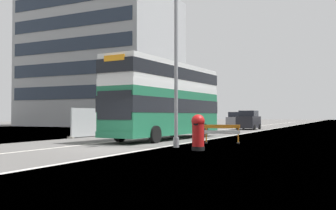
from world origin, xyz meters
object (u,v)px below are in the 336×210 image
roadworks_barrier (222,132)px  car_receding_mid (236,120)px  red_pillar_postbox (198,131)px  car_oncoming_near (249,121)px  double_decker_bus (167,99)px  lamppost_foreground (176,68)px

roadworks_barrier → car_receding_mid: 32.31m
car_receding_mid → roadworks_barrier: bearing=-75.5°
red_pillar_postbox → roadworks_barrier: size_ratio=0.83×
red_pillar_postbox → car_receding_mid: bearing=103.2°
car_oncoming_near → red_pillar_postbox: bearing=-80.7°
roadworks_barrier → double_decker_bus: bearing=155.1°
red_pillar_postbox → car_oncoming_near: 27.03m
car_oncoming_near → double_decker_bus: bearing=-91.5°
lamppost_foreground → car_oncoming_near: size_ratio=2.01×
lamppost_foreground → roadworks_barrier: size_ratio=4.23×
double_decker_bus → roadworks_barrier: (4.52, -2.10, -1.99)m
double_decker_bus → car_oncoming_near: bearing=88.5°
lamppost_foreground → red_pillar_postbox: bearing=-33.5°
double_decker_bus → roadworks_barrier: double_decker_bus is taller
double_decker_bus → car_oncoming_near: (0.51, 19.97, -1.65)m
car_receding_mid → double_decker_bus: bearing=-83.0°
lamppost_foreground → car_oncoming_near: bearing=96.2°
red_pillar_postbox → double_decker_bus: bearing=126.0°
red_pillar_postbox → car_receding_mid: (-8.43, 35.88, 0.08)m
red_pillar_postbox → car_oncoming_near: size_ratio=0.39×
double_decker_bus → car_receding_mid: (-3.56, 29.19, -1.69)m
roadworks_barrier → car_receding_mid: bearing=104.5°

